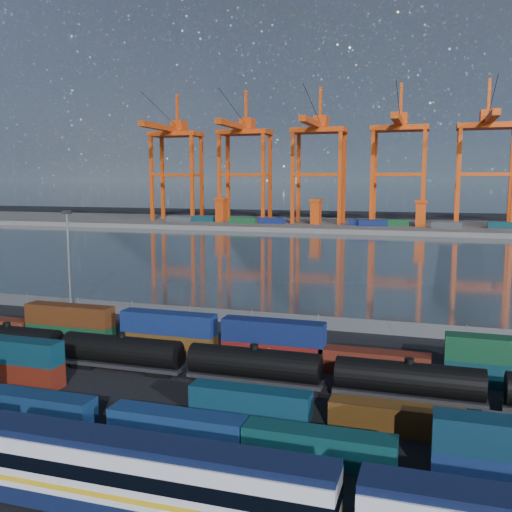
% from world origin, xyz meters
% --- Properties ---
extents(ground, '(700.00, 700.00, 0.00)m').
position_xyz_m(ground, '(0.00, 0.00, 0.00)').
color(ground, black).
rests_on(ground, ground).
extents(harbor_water, '(700.00, 700.00, 0.00)m').
position_xyz_m(harbor_water, '(0.00, 105.00, 0.01)').
color(harbor_water, '#303E45').
rests_on(harbor_water, ground).
extents(far_quay, '(700.00, 70.00, 2.00)m').
position_xyz_m(far_quay, '(0.00, 210.00, 1.00)').
color(far_quay, '#514F4C').
rests_on(far_quay, ground).
extents(distant_mountains, '(2470.00, 1100.00, 520.00)m').
position_xyz_m(distant_mountains, '(63.02, 1600.00, 220.29)').
color(distant_mountains, '#1E2630').
rests_on(distant_mountains, ground).
extents(passenger_train, '(76.95, 3.08, 5.28)m').
position_xyz_m(passenger_train, '(8.30, -20.98, 2.66)').
color(passenger_train, silver).
rests_on(passenger_train, ground).
extents(container_row_south, '(138.87, 2.36, 5.04)m').
position_xyz_m(container_row_south, '(2.55, -10.45, 2.05)').
color(container_row_south, '#373B3C').
rests_on(container_row_south, ground).
extents(container_row_mid, '(128.10, 2.29, 4.89)m').
position_xyz_m(container_row_mid, '(5.73, -3.34, 1.67)').
color(container_row_mid, '#3A3C3E').
rests_on(container_row_mid, ground).
extents(container_row_north, '(116.02, 2.45, 5.22)m').
position_xyz_m(container_row_north, '(6.11, 11.05, 2.11)').
color(container_row_north, navy).
rests_on(container_row_north, ground).
extents(tanker_string, '(138.41, 3.10, 4.43)m').
position_xyz_m(tanker_string, '(8.02, 3.64, 2.22)').
color(tanker_string, black).
rests_on(tanker_string, ground).
extents(waterfront_fence, '(160.12, 0.12, 2.20)m').
position_xyz_m(waterfront_fence, '(-0.00, 28.00, 1.00)').
color(waterfront_fence, '#595B5E').
rests_on(waterfront_fence, ground).
extents(yard_light_mast, '(1.60, 0.40, 16.60)m').
position_xyz_m(yard_light_mast, '(-30.00, 26.00, 9.30)').
color(yard_light_mast, slate).
rests_on(yard_light_mast, ground).
extents(gantry_cranes, '(199.09, 46.25, 62.63)m').
position_xyz_m(gantry_cranes, '(-7.50, 203.34, 38.39)').
color(gantry_cranes, '#D5430F').
rests_on(gantry_cranes, ground).
extents(quay_containers, '(172.58, 10.99, 2.60)m').
position_xyz_m(quay_containers, '(-11.00, 195.46, 3.30)').
color(quay_containers, navy).
rests_on(quay_containers, far_quay).
extents(straddle_carriers, '(140.00, 7.00, 11.10)m').
position_xyz_m(straddle_carriers, '(-2.50, 200.00, 7.82)').
color(straddle_carriers, '#D5430F').
rests_on(straddle_carriers, far_quay).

